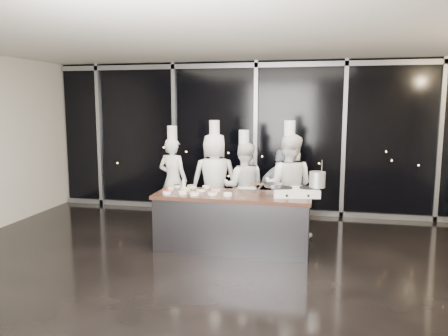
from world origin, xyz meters
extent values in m
plane|color=black|center=(0.00, 0.00, 0.00)|extent=(9.00, 9.00, 0.00)
cube|color=beige|center=(0.00, 3.50, 1.60)|extent=(9.00, 0.02, 3.20)
cube|color=beige|center=(0.00, -3.50, 1.60)|extent=(9.00, 0.02, 3.20)
cube|color=silver|center=(0.00, 0.00, 3.20)|extent=(9.00, 7.00, 0.02)
cube|color=black|center=(0.00, 3.44, 1.60)|extent=(8.90, 0.04, 3.18)
cube|color=gray|center=(0.00, 3.39, 3.10)|extent=(8.90, 0.08, 0.10)
cube|color=gray|center=(0.00, 3.39, 0.05)|extent=(8.90, 0.08, 0.10)
cube|color=gray|center=(-3.60, 3.39, 1.60)|extent=(0.08, 0.08, 3.20)
cube|color=gray|center=(-1.80, 3.39, 1.60)|extent=(0.08, 0.08, 3.20)
cube|color=gray|center=(0.00, 3.39, 1.60)|extent=(0.08, 0.08, 3.20)
cube|color=gray|center=(1.80, 3.39, 1.60)|extent=(0.08, 0.08, 3.20)
cube|color=gray|center=(3.60, 3.39, 1.60)|extent=(0.08, 0.08, 3.20)
cube|color=#36353A|center=(0.00, 0.90, 0.42)|extent=(2.40, 0.80, 0.84)
cube|color=#46291D|center=(0.00, 0.90, 0.87)|extent=(2.46, 0.86, 0.06)
cube|color=silver|center=(0.98, 0.96, 0.96)|extent=(0.76, 0.54, 0.12)
cylinder|color=black|center=(0.81, 0.93, 1.03)|extent=(0.27, 0.27, 0.02)
cylinder|color=black|center=(1.15, 0.99, 1.03)|extent=(0.27, 0.27, 0.02)
cylinder|color=black|center=(0.86, 0.71, 0.95)|extent=(0.04, 0.03, 0.04)
cylinder|color=black|center=(1.18, 0.77, 0.95)|extent=(0.04, 0.03, 0.04)
cylinder|color=slate|center=(0.65, 0.91, 1.07)|extent=(0.35, 0.35, 0.05)
cube|color=#4C2B14|center=(0.39, 0.87, 1.07)|extent=(0.22, 0.07, 0.02)
cylinder|color=#B8B8BA|center=(1.30, 1.00, 1.16)|extent=(0.28, 0.28, 0.24)
cylinder|color=silver|center=(-1.01, 0.68, 0.92)|extent=(0.13, 0.13, 0.04)
cylinder|color=red|center=(-1.01, 0.68, 0.94)|extent=(0.11, 0.11, 0.01)
cylinder|color=silver|center=(-1.07, 1.03, 0.92)|extent=(0.11, 0.11, 0.04)
cylinder|color=tan|center=(-1.07, 1.03, 0.94)|extent=(0.09, 0.09, 0.01)
cylinder|color=silver|center=(-1.03, 1.24, 0.92)|extent=(0.14, 0.14, 0.04)
cylinder|color=black|center=(-1.03, 1.24, 0.94)|extent=(0.11, 0.11, 0.01)
cylinder|color=silver|center=(-0.76, 0.72, 0.92)|extent=(0.14, 0.14, 0.04)
cylinder|color=beige|center=(-0.76, 0.72, 0.94)|extent=(0.11, 0.11, 0.01)
cylinder|color=silver|center=(-0.80, 0.98, 0.92)|extent=(0.16, 0.16, 0.04)
cylinder|color=#E1D870|center=(-0.80, 0.98, 0.94)|extent=(0.13, 0.13, 0.01)
cylinder|color=silver|center=(-0.77, 1.25, 0.92)|extent=(0.16, 0.16, 0.04)
cylinder|color=#95764A|center=(-0.77, 1.25, 0.94)|extent=(0.13, 0.13, 0.01)
cylinder|color=silver|center=(-0.56, 0.69, 0.92)|extent=(0.15, 0.15, 0.04)
cylinder|color=tan|center=(-0.56, 0.69, 0.94)|extent=(0.12, 0.12, 0.01)
cylinder|color=silver|center=(-0.55, 1.00, 0.92)|extent=(0.15, 0.15, 0.04)
cylinder|color=black|center=(-0.55, 1.00, 0.94)|extent=(0.13, 0.13, 0.01)
cylinder|color=silver|center=(-0.52, 1.25, 0.92)|extent=(0.12, 0.12, 0.04)
cylinder|color=beige|center=(-0.52, 1.25, 0.94)|extent=(0.10, 0.10, 0.01)
cylinder|color=silver|center=(-0.29, 0.75, 0.92)|extent=(0.15, 0.15, 0.04)
cylinder|color=#A77043|center=(-0.29, 0.75, 0.94)|extent=(0.12, 0.12, 0.01)
cylinder|color=silver|center=(-0.30, 1.03, 0.92)|extent=(0.15, 0.15, 0.04)
cylinder|color=#996157|center=(-0.30, 1.03, 0.94)|extent=(0.12, 0.12, 0.01)
cylinder|color=silver|center=(-0.04, 0.74, 0.92)|extent=(0.14, 0.14, 0.04)
cylinder|color=#F3F1C1|center=(-0.04, 0.74, 0.94)|extent=(0.11, 0.11, 0.01)
cylinder|color=silver|center=(-0.86, 1.06, 0.98)|extent=(0.06, 0.06, 0.16)
cone|color=silver|center=(-0.86, 1.06, 1.09)|extent=(0.05, 0.05, 0.05)
imported|color=white|center=(-1.45, 2.25, 0.83)|extent=(0.68, 0.52, 1.67)
cylinder|color=silver|center=(-1.45, 2.25, 1.77)|extent=(0.23, 0.23, 0.26)
imported|color=white|center=(-0.59, 2.12, 0.89)|extent=(1.01, 0.81, 1.78)
cylinder|color=silver|center=(-0.59, 2.12, 1.88)|extent=(0.24, 0.24, 0.26)
imported|color=white|center=(-0.01, 2.03, 0.81)|extent=(0.84, 0.69, 1.62)
cylinder|color=silver|center=(-0.01, 2.03, 1.72)|extent=(0.21, 0.21, 0.26)
imported|color=#151E3B|center=(0.70, 1.80, 0.76)|extent=(0.92, 0.44, 1.53)
imported|color=white|center=(0.82, 1.74, 0.90)|extent=(0.94, 0.77, 1.80)
cylinder|color=silver|center=(0.82, 1.74, 1.90)|extent=(0.21, 0.21, 0.26)
camera|label=1|loc=(1.31, -5.73, 2.30)|focal=35.00mm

